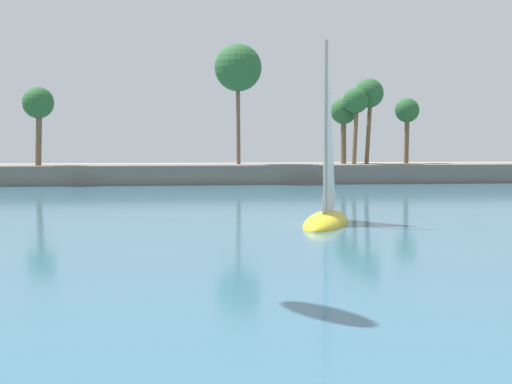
# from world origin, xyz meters

# --- Properties ---
(sea) EXTENTS (220.00, 101.29, 0.06)m
(sea) POSITION_xyz_m (0.00, 58.72, 0.03)
(sea) COLOR #386B84
(sea) RESTS_ON ground
(palm_headland) EXTENTS (107.59, 6.18, 13.38)m
(palm_headland) POSITION_xyz_m (0.47, 69.33, 3.71)
(palm_headland) COLOR slate
(palm_headland) RESTS_ON ground
(sailboat_near_shore) EXTENTS (4.18, 6.83, 9.51)m
(sailboat_near_shore) POSITION_xyz_m (6.30, 34.20, 0.92)
(sailboat_near_shore) COLOR yellow
(sailboat_near_shore) RESTS_ON sea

